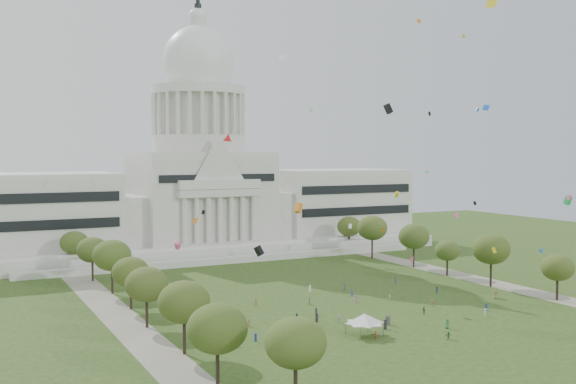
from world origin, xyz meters
The scene contains 32 objects.
ground centered at (0.00, 0.00, 0.00)m, with size 400.00×400.00×0.00m, color #2D4417.
capitol centered at (0.00, 113.59, 22.30)m, with size 160.00×64.50×91.30m.
path_left centered at (-48.00, 30.00, 0.02)m, with size 8.00×160.00×0.04m, color gray.
path_right centered at (48.00, 30.00, 0.02)m, with size 8.00×160.00×0.04m, color gray.
row_tree_l_0 centered at (-45.26, -21.68, 8.95)m, with size 8.85×8.85×12.59m.
row_tree_l_1 centered at (-44.07, -2.96, 8.95)m, with size 8.86×8.86×12.59m.
row_tree_r_1 centered at (46.22, -1.75, 7.66)m, with size 7.58×7.58×10.78m.
row_tree_l_2 centered at (-45.04, 17.30, 8.51)m, with size 8.42×8.42×11.97m.
row_tree_r_2 centered at (44.17, 17.44, 9.66)m, with size 9.55×9.55×13.58m.
row_tree_l_3 centered at (-44.09, 33.92, 8.21)m, with size 8.12×8.12×11.55m.
row_tree_r_3 centered at (44.40, 34.48, 7.08)m, with size 7.01×7.01×9.98m.
row_tree_l_4 centered at (-44.08, 52.42, 9.39)m, with size 9.29×9.29×13.21m.
row_tree_r_4 centered at (44.76, 50.04, 9.29)m, with size 9.19×9.19×13.06m.
row_tree_l_5 centered at (-45.22, 71.01, 8.42)m, with size 8.33×8.33×11.85m.
row_tree_r_5 centered at (43.49, 70.19, 9.93)m, with size 9.82×9.82×13.96m.
row_tree_l_6 centered at (-46.87, 89.14, 8.27)m, with size 8.19×8.19×11.64m.
row_tree_r_6 centered at (45.96, 88.13, 8.51)m, with size 8.42×8.42×11.97m.
near_tree_0 centered at (-38.00, -32.00, 8.56)m, with size 8.47×8.47×12.04m.
event_tent centered at (-10.31, -6.82, 3.28)m, with size 9.69×9.69×4.23m.
person_0 centered at (34.69, 5.89, 0.94)m, with size 0.92×0.60×1.89m, color olive.
person_2 centered at (26.86, 17.37, 0.77)m, with size 0.75×0.46×1.54m, color navy.
person_3 centered at (16.39, 6.34, 0.82)m, with size 1.06×0.55×1.65m, color olive.
person_4 centered at (10.26, 1.58, 0.82)m, with size 0.96×0.52×1.63m, color #4C4C51.
person_5 centered at (-9.75, 3.02, 0.85)m, with size 1.58×0.62×1.70m, color silver.
person_6 centered at (6.86, -9.91, 0.97)m, with size 0.94×0.61×1.93m, color #33723F.
person_7 centered at (-9.99, -10.03, 0.79)m, with size 0.58×0.42×1.58m, color #B21E1E.
person_8 centered at (-17.26, 7.29, 0.96)m, with size 0.93×0.58×1.92m, color navy.
person_9 centered at (20.24, -6.14, 0.86)m, with size 1.11×0.57×1.72m, color silver.
person_10 centered at (11.32, 15.35, 0.81)m, with size 0.95×0.52×1.62m, color silver.
person_11 centered at (1.89, -16.10, 0.74)m, with size 1.37×0.54×1.48m, color #33723F.
distant_crowd centered at (-11.35, 14.02, 0.87)m, with size 61.97×37.58×1.93m.
kite_swarm centered at (2.54, 6.20, 28.41)m, with size 84.18×100.17×53.54m.
Camera 1 is at (-79.28, -110.98, 33.98)m, focal length 42.00 mm.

